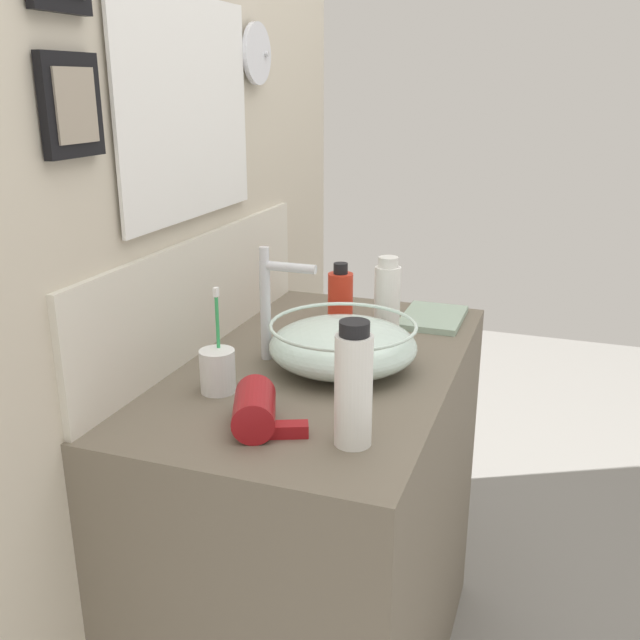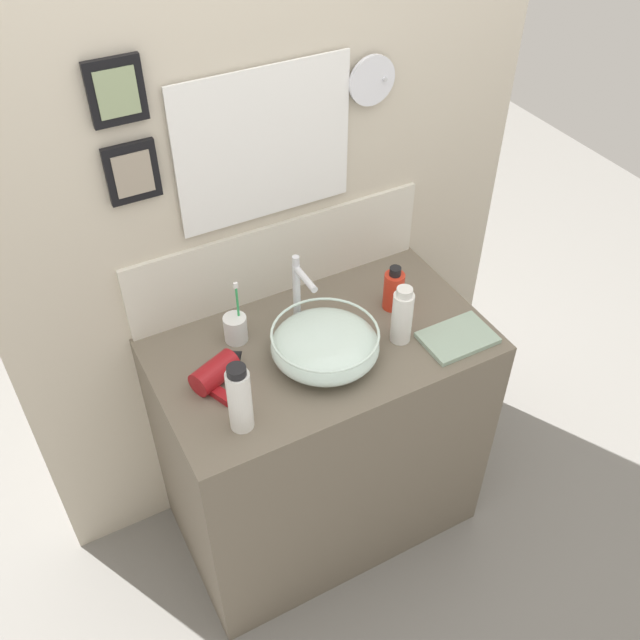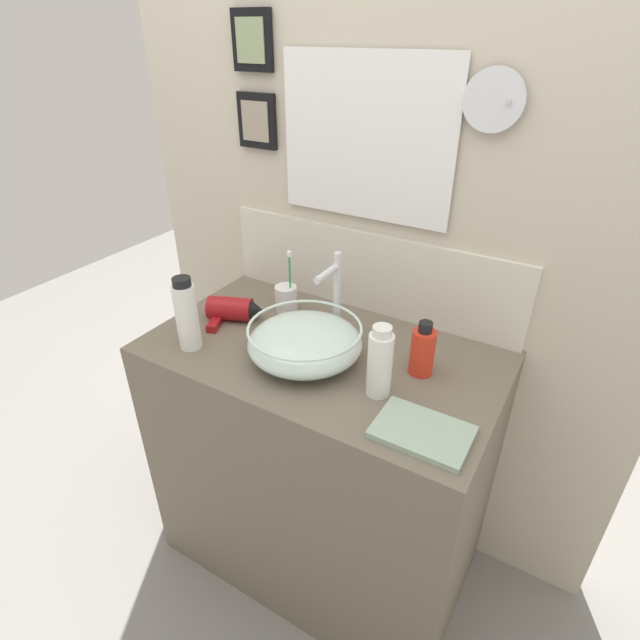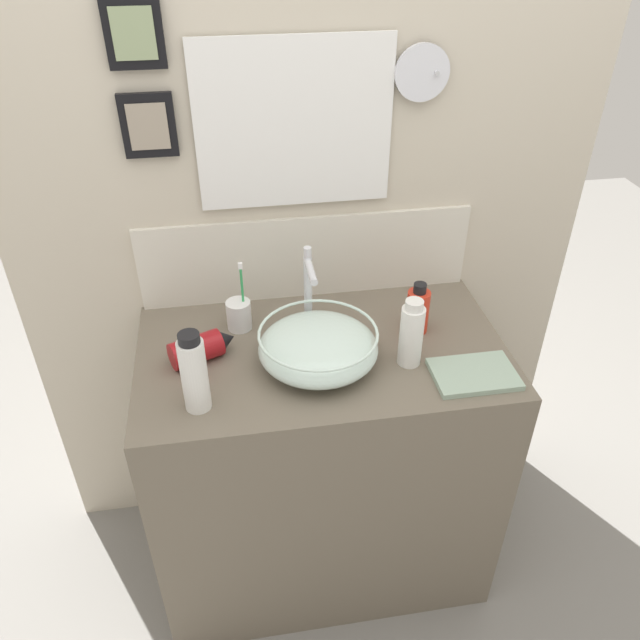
{
  "view_description": "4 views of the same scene",
  "coord_description": "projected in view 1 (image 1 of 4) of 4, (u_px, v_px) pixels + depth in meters",
  "views": [
    {
      "loc": [
        -1.39,
        -0.49,
        1.49
      ],
      "look_at": [
        -0.01,
        0.0,
        1.01
      ],
      "focal_mm": 40.0,
      "sensor_mm": 36.0,
      "label": 1
    },
    {
      "loc": [
        -0.74,
        -1.37,
        2.4
      ],
      "look_at": [
        -0.01,
        0.0,
        1.01
      ],
      "focal_mm": 40.0,
      "sensor_mm": 36.0,
      "label": 2
    },
    {
      "loc": [
        0.61,
        -1.03,
        1.71
      ],
      "look_at": [
        -0.01,
        0.0,
        1.01
      ],
      "focal_mm": 28.0,
      "sensor_mm": 36.0,
      "label": 3
    },
    {
      "loc": [
        -0.23,
        -1.35,
        1.97
      ],
      "look_at": [
        -0.01,
        0.0,
        1.01
      ],
      "focal_mm": 35.0,
      "sensor_mm": 36.0,
      "label": 4
    }
  ],
  "objects": [
    {
      "name": "back_panel",
      "position": [
        184.0,
        202.0,
        1.58
      ],
      "size": [
        1.72,
        0.1,
        2.48
      ],
      "color": "beige",
      "rests_on": "ground"
    },
    {
      "name": "hair_drier",
      "position": [
        256.0,
        406.0,
        1.28
      ],
      "size": [
        0.19,
        0.18,
        0.08
      ],
      "color": "maroon",
      "rests_on": "vanity_counter"
    },
    {
      "name": "shampoo_bottle",
      "position": [
        387.0,
        299.0,
        1.72
      ],
      "size": [
        0.06,
        0.06,
        0.2
      ],
      "color": "white",
      "rests_on": "vanity_counter"
    },
    {
      "name": "lotion_bottle",
      "position": [
        353.0,
        386.0,
        1.19
      ],
      "size": [
        0.06,
        0.06,
        0.22
      ],
      "color": "white",
      "rests_on": "vanity_counter"
    },
    {
      "name": "glass_bowl_sink",
      "position": [
        343.0,
        345.0,
        1.53
      ],
      "size": [
        0.32,
        0.32,
        0.1
      ],
      "color": "silver",
      "rests_on": "vanity_counter"
    },
    {
      "name": "soap_dispenser",
      "position": [
        340.0,
        296.0,
        1.83
      ],
      "size": [
        0.06,
        0.06,
        0.16
      ],
      "color": "red",
      "rests_on": "vanity_counter"
    },
    {
      "name": "vanity_counter",
      "position": [
        321.0,
        535.0,
        1.73
      ],
      "size": [
        1.02,
        0.59,
        0.91
      ],
      "primitive_type": "cube",
      "color": "#6B6051",
      "rests_on": "ground"
    },
    {
      "name": "toothbrush_cup",
      "position": [
        218.0,
        370.0,
        1.42
      ],
      "size": [
        0.07,
        0.07,
        0.21
      ],
      "color": "white",
      "rests_on": "vanity_counter"
    },
    {
      "name": "faucet",
      "position": [
        271.0,
        296.0,
        1.55
      ],
      "size": [
        0.02,
        0.13,
        0.26
      ],
      "color": "silver",
      "rests_on": "vanity_counter"
    },
    {
      "name": "hand_towel",
      "position": [
        433.0,
        318.0,
        1.86
      ],
      "size": [
        0.22,
        0.15,
        0.02
      ],
      "primitive_type": "cube",
      "color": "#99B29E",
      "rests_on": "vanity_counter"
    }
  ]
}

